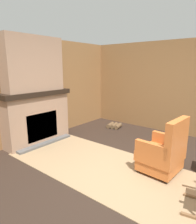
% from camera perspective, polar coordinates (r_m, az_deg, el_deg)
% --- Properties ---
extents(ground_plane, '(14.00, 14.00, 0.00)m').
position_cam_1_polar(ground_plane, '(3.60, 8.92, -17.76)').
color(ground_plane, '#2D2119').
extents(wood_panel_wall_left, '(0.06, 6.17, 2.51)m').
position_cam_1_polar(wood_panel_wall_left, '(5.12, -19.07, 5.83)').
color(wood_panel_wall_left, olive).
rests_on(wood_panel_wall_left, ground).
extents(wood_panel_wall_back, '(6.17, 0.09, 2.51)m').
position_cam_1_polar(wood_panel_wall_back, '(5.75, 23.75, 6.19)').
color(wood_panel_wall_back, olive).
rests_on(wood_panel_wall_back, ground).
extents(fireplace_hearth, '(0.64, 1.71, 1.26)m').
position_cam_1_polar(fireplace_hearth, '(5.02, -16.96, -1.46)').
color(fireplace_hearth, '#9E7A60').
rests_on(fireplace_hearth, ground).
extents(chimney_breast, '(0.38, 1.41, 1.23)m').
position_cam_1_polar(chimney_breast, '(4.89, -18.03, 12.91)').
color(chimney_breast, '#9E7A60').
rests_on(chimney_breast, fireplace_hearth).
extents(area_rug, '(4.00, 1.67, 0.01)m').
position_cam_1_polar(area_rug, '(3.80, 2.82, -15.79)').
color(area_rug, '#997A56').
rests_on(area_rug, ground).
extents(armchair, '(0.69, 0.74, 1.01)m').
position_cam_1_polar(armchair, '(3.68, 18.11, -11.20)').
color(armchair, '#C6662D').
rests_on(armchair, ground).
extents(firewood_stack, '(0.45, 0.43, 0.13)m').
position_cam_1_polar(firewood_stack, '(6.11, 4.64, -3.89)').
color(firewood_stack, brown).
rests_on(firewood_stack, ground).
extents(oil_lamp_vase, '(0.12, 0.12, 0.31)m').
position_cam_1_polar(oil_lamp_vase, '(4.83, -20.06, 6.76)').
color(oil_lamp_vase, '#47708E').
rests_on(oil_lamp_vase, fireplace_hearth).
extents(storage_case, '(0.14, 0.27, 0.12)m').
position_cam_1_polar(storage_case, '(5.04, -16.22, 6.68)').
color(storage_case, gray).
rests_on(storage_case, fireplace_hearth).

